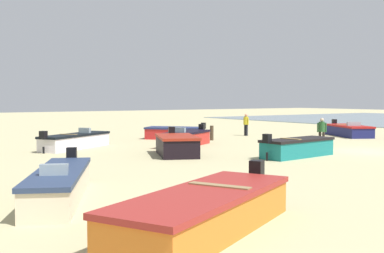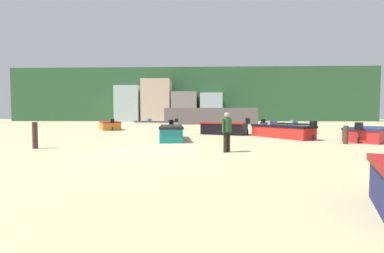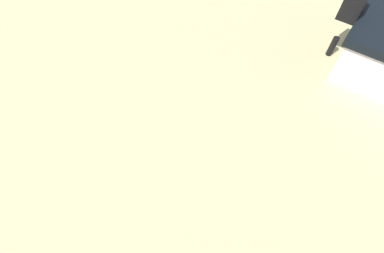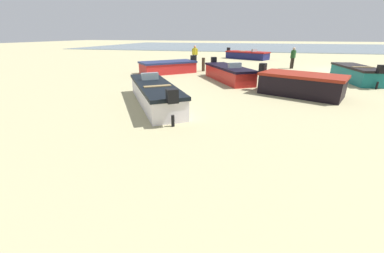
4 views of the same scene
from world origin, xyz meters
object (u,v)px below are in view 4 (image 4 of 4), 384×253
Objects in this scene: boat_navy_3 at (247,55)px; boat_white_4 at (155,93)px; boat_red_5 at (168,67)px; boat_teal_1 at (356,74)px; mooring_post_mid_beach at (203,64)px; beach_walker_distant at (293,56)px; boat_black_2 at (301,84)px; boat_red_6 at (228,73)px; beach_walker_foreground at (195,53)px.

boat_white_4 is (2.85, 19.43, 0.00)m from boat_navy_3.
boat_white_4 is at bearing 153.45° from boat_red_5.
boat_teal_1 is 4.61× the size of mooring_post_mid_beach.
boat_navy_3 is at bearing 47.98° from boat_white_4.
boat_navy_3 reaches higher than mooring_post_mid_beach.
boat_navy_3 is 3.02× the size of beach_walker_distant.
boat_red_5 is 2.67m from mooring_post_mid_beach.
boat_red_5 is 2.46× the size of beach_walker_distant.
boat_black_2 reaches higher than mooring_post_mid_beach.
beach_walker_distant is at bearing 53.76° from boat_navy_3.
boat_navy_3 is 1.10× the size of boat_red_6.
boat_navy_3 is (6.57, -12.12, -0.03)m from boat_teal_1.
boat_white_4 is 13.94m from beach_walker_distant.
boat_navy_3 is 3.02× the size of beach_walker_foreground.
beach_walker_foreground is at bearing -94.57° from boat_red_6.
boat_red_5 is at bearing 33.68° from mooring_post_mid_beach.
boat_white_4 is 6.14m from boat_red_6.
boat_teal_1 is at bearing -31.10° from beach_walker_foreground.
boat_black_2 is at bearing 36.24° from boat_navy_3.
boat_black_2 reaches higher than boat_teal_1.
boat_white_4 is at bearing 17.93° from boat_navy_3.
beach_walker_foreground is at bearing -11.07° from boat_navy_3.
boat_red_6 reaches higher than boat_navy_3.
beach_walker_foreground is 8.30m from beach_walker_distant.
mooring_post_mid_beach is at bearing 163.94° from beach_walker_distant.
boat_white_4 is (5.75, 2.93, -0.07)m from boat_black_2.
beach_walker_foreground is 1.00× the size of beach_walker_distant.
beach_walker_distant reaches higher than boat_red_6.
beach_walker_distant is at bearing -161.16° from boat_black_2.
beach_walker_foreground is at bearing 143.91° from boat_teal_1.
beach_walker_distant is at bearing -104.76° from boat_red_5.
boat_red_6 is at bearing -104.57° from boat_black_2.
boat_red_6 is (0.61, 13.71, 0.02)m from boat_navy_3.
boat_black_2 is 0.97× the size of boat_red_5.
boat_teal_1 is 0.91× the size of boat_white_4.
beach_walker_foreground is (1.68, -4.34, 0.47)m from mooring_post_mid_beach.
boat_red_6 is at bearing 34.93° from boat_white_4.
boat_red_5 is 9.87m from beach_walker_distant.
boat_red_6 is 4.64× the size of mooring_post_mid_beach.
mooring_post_mid_beach is (5.70, -6.28, -0.00)m from boat_black_2.
boat_navy_3 is 7.41m from beach_walker_foreground.
beach_walker_foreground reaches higher than boat_white_4.
boat_navy_3 is 8.07m from beach_walker_distant.
beach_walker_foreground reaches higher than boat_teal_1.
boat_white_4 is 5.06× the size of mooring_post_mid_beach.
boat_white_4 is 1.22× the size of boat_red_5.
mooring_post_mid_beach is at bearing -113.92° from boat_black_2.
boat_red_6 is at bearing -174.08° from boat_teal_1.
boat_black_2 is 12.94m from beach_walker_foreground.
boat_red_5 is at bearing 3.03° from boat_navy_3.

